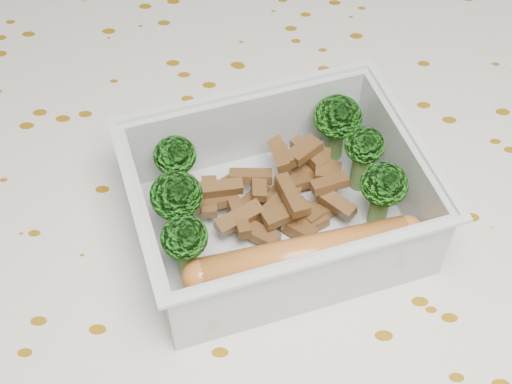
{
  "coord_description": "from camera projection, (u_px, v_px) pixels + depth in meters",
  "views": [
    {
      "loc": [
        0.01,
        -0.26,
        1.1
      ],
      "look_at": [
        0.01,
        -0.01,
        0.78
      ],
      "focal_mm": 50.0,
      "sensor_mm": 36.0,
      "label": 1
    }
  ],
  "objects": [
    {
      "name": "dining_table",
      "position": [
        242.0,
        286.0,
        0.5
      ],
      "size": [
        1.4,
        0.9,
        0.75
      ],
      "color": "brown",
      "rests_on": "ground"
    },
    {
      "name": "sausage",
      "position": [
        306.0,
        255.0,
        0.39
      ],
      "size": [
        0.13,
        0.05,
        0.02
      ],
      "color": "#C06C2B",
      "rests_on": "lunch_container"
    },
    {
      "name": "broccoli_florets",
      "position": [
        272.0,
        174.0,
        0.4
      ],
      "size": [
        0.14,
        0.12,
        0.05
      ],
      "color": "#608C3F",
      "rests_on": "lunch_container"
    },
    {
      "name": "tablecloth",
      "position": [
        241.0,
        246.0,
        0.46
      ],
      "size": [
        1.46,
        0.96,
        0.19
      ],
      "color": "silver",
      "rests_on": "dining_table"
    },
    {
      "name": "lunch_container",
      "position": [
        278.0,
        208.0,
        0.41
      ],
      "size": [
        0.19,
        0.17,
        0.06
      ],
      "color": "silver",
      "rests_on": "tablecloth"
    },
    {
      "name": "meat_pile",
      "position": [
        280.0,
        195.0,
        0.42
      ],
      "size": [
        0.1,
        0.08,
        0.03
      ],
      "color": "brown",
      "rests_on": "lunch_container"
    }
  ]
}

